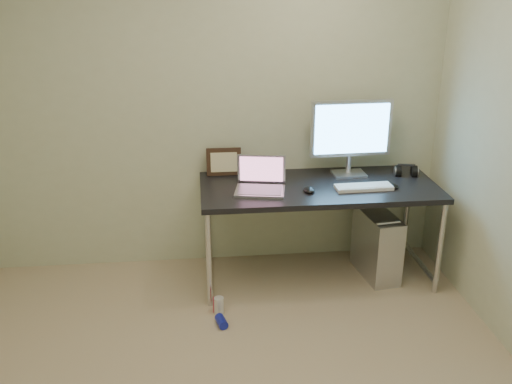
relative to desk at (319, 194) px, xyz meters
name	(u,v)px	position (x,y,z in m)	size (l,w,h in m)	color
wall_back	(213,108)	(-0.75, 0.38, 0.57)	(3.50, 0.02, 2.50)	beige
desk	(319,194)	(0.00, 0.00, 0.00)	(1.73, 0.76, 0.75)	black
tower_computer	(377,244)	(0.47, -0.02, -0.42)	(0.28, 0.51, 0.54)	silver
cable_a	(359,209)	(0.42, 0.33, -0.28)	(0.01, 0.01, 0.70)	black
cable_b	(370,212)	(0.51, 0.31, -0.30)	(0.01, 0.01, 0.72)	black
can_red	(217,305)	(-0.78, -0.43, -0.62)	(0.06, 0.06, 0.11)	#BF2545
can_white	(219,306)	(-0.77, -0.45, -0.62)	(0.07, 0.07, 0.12)	silver
can_blue	(221,322)	(-0.76, -0.60, -0.65)	(0.06, 0.06, 0.11)	#1720AC
laptop	(261,182)	(-0.44, -0.05, 0.13)	(0.39, 0.34, 0.24)	silver
monitor	(351,132)	(0.27, 0.20, 0.41)	(0.62, 0.19, 0.58)	silver
keyboard	(364,187)	(0.30, -0.11, 0.09)	(0.41, 0.13, 0.02)	white
mouse_right	(394,185)	(0.53, -0.11, 0.09)	(0.06, 0.10, 0.03)	black
mouse_left	(309,189)	(-0.10, -0.12, 0.09)	(0.08, 0.12, 0.04)	black
headphones	(406,171)	(0.70, 0.14, 0.10)	(0.18, 0.11, 0.11)	black
picture_frame	(224,162)	(-0.68, 0.30, 0.18)	(0.26, 0.03, 0.21)	black
webcam	(264,162)	(-0.37, 0.30, 0.16)	(0.04, 0.03, 0.12)	silver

